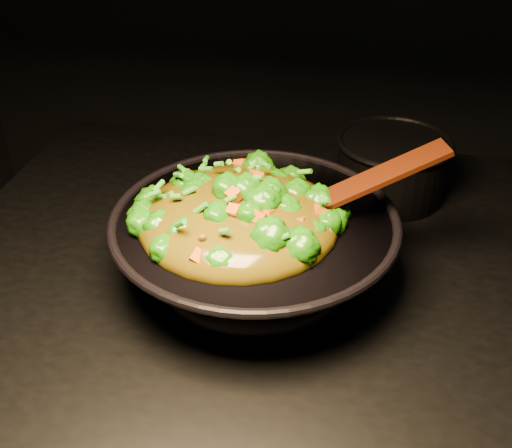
# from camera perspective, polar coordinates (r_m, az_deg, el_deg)

# --- Properties ---
(wok) EXTENTS (0.45, 0.45, 0.11)m
(wok) POSITION_cam_1_polar(r_m,az_deg,el_deg) (0.92, -0.12, -2.40)
(wok) COLOR black
(wok) RESTS_ON stovetop
(stir_fry) EXTENTS (0.32, 0.32, 0.10)m
(stir_fry) POSITION_cam_1_polar(r_m,az_deg,el_deg) (0.86, -1.58, 2.75)
(stir_fry) COLOR #217308
(stir_fry) RESTS_ON wok
(spatula) EXTENTS (0.26, 0.13, 0.11)m
(spatula) POSITION_cam_1_polar(r_m,az_deg,el_deg) (0.88, 8.59, 3.15)
(spatula) COLOR #331604
(spatula) RESTS_ON wok
(back_pot) EXTENTS (0.21, 0.21, 0.11)m
(back_pot) POSITION_cam_1_polar(r_m,az_deg,el_deg) (1.16, 11.96, 4.99)
(back_pot) COLOR black
(back_pot) RESTS_ON stovetop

